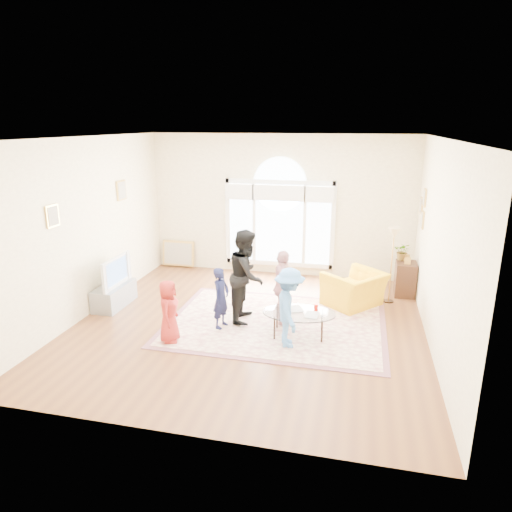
% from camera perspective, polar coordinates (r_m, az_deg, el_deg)
% --- Properties ---
extents(ground, '(6.00, 6.00, 0.00)m').
position_cam_1_polar(ground, '(8.11, -0.99, -8.68)').
color(ground, brown).
rests_on(ground, ground).
extents(room_shell, '(6.00, 6.00, 6.00)m').
position_cam_1_polar(room_shell, '(10.28, 2.86, 5.91)').
color(room_shell, '#FFF3C5').
rests_on(room_shell, ground).
extents(area_rug, '(3.60, 2.60, 0.02)m').
position_cam_1_polar(area_rug, '(8.17, 2.49, -8.40)').
color(area_rug, beige).
rests_on(area_rug, ground).
extents(rug_border, '(3.80, 2.80, 0.01)m').
position_cam_1_polar(rug_border, '(8.17, 2.49, -8.42)').
color(rug_border, '#7D4C56').
rests_on(rug_border, ground).
extents(tv_console, '(0.45, 1.00, 0.42)m').
position_cam_1_polar(tv_console, '(9.28, -17.30, -4.72)').
color(tv_console, gray).
rests_on(tv_console, ground).
extents(television, '(0.17, 0.99, 0.57)m').
position_cam_1_polar(television, '(9.11, -17.51, -1.81)').
color(television, black).
rests_on(television, tv_console).
extents(coffee_table, '(1.27, 0.87, 0.54)m').
position_cam_1_polar(coffee_table, '(7.62, 5.41, -7.15)').
color(coffee_table, silver).
rests_on(coffee_table, ground).
extents(armchair, '(1.36, 1.38, 0.67)m').
position_cam_1_polar(armchair, '(9.01, 12.18, -4.09)').
color(armchair, '#EBB111').
rests_on(armchair, ground).
extents(side_cabinet, '(0.40, 0.50, 0.70)m').
position_cam_1_polar(side_cabinet, '(9.83, 18.15, -2.74)').
color(side_cabinet, black).
rests_on(side_cabinet, ground).
extents(floor_lamp, '(0.28, 0.28, 1.51)m').
position_cam_1_polar(floor_lamp, '(9.12, 16.84, 2.03)').
color(floor_lamp, black).
rests_on(floor_lamp, ground).
extents(plant_pedestal, '(0.20, 0.20, 0.70)m').
position_cam_1_polar(plant_pedestal, '(9.98, 17.62, -2.41)').
color(plant_pedestal, white).
rests_on(plant_pedestal, ground).
extents(potted_plant, '(0.40, 0.37, 0.37)m').
position_cam_1_polar(potted_plant, '(9.83, 17.88, 0.55)').
color(potted_plant, '#33722D').
rests_on(potted_plant, plant_pedestal).
extents(leaning_picture, '(0.80, 0.14, 0.62)m').
position_cam_1_polar(leaning_picture, '(11.42, -9.58, -1.34)').
color(leaning_picture, tan).
rests_on(leaning_picture, ground).
extents(child_red, '(0.40, 0.55, 1.03)m').
position_cam_1_polar(child_red, '(7.47, -10.85, -6.77)').
color(child_red, maroon).
rests_on(child_red, area_rug).
extents(child_navy, '(0.34, 0.44, 1.07)m').
position_cam_1_polar(child_navy, '(7.84, -4.39, -5.24)').
color(child_navy, '#15183A').
rests_on(child_navy, area_rug).
extents(child_black, '(0.67, 0.83, 1.65)m').
position_cam_1_polar(child_black, '(8.02, -1.17, -2.45)').
color(child_black, black).
rests_on(child_black, area_rug).
extents(child_pink, '(0.52, 0.83, 1.32)m').
position_cam_1_polar(child_pink, '(7.94, 3.32, -3.93)').
color(child_pink, '#E3A2A5').
rests_on(child_pink, area_rug).
extents(child_blue, '(0.68, 0.92, 1.28)m').
position_cam_1_polar(child_blue, '(7.16, 4.17, -6.46)').
color(child_blue, '#4F8DE0').
rests_on(child_blue, area_rug).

